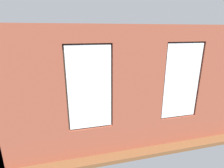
# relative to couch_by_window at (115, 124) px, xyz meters

# --- Properties ---
(ground_plane) EXTENTS (6.86, 6.30, 0.10)m
(ground_plane) POSITION_rel_couch_by_window_xyz_m (-0.36, -2.12, -0.38)
(ground_plane) COLOR brown
(brick_wall_with_windows) EXTENTS (6.26, 0.30, 3.02)m
(brick_wall_with_windows) POSITION_rel_couch_by_window_xyz_m (-0.36, 0.65, 1.15)
(brick_wall_with_windows) COLOR brown
(brick_wall_with_windows) RESTS_ON ground_plane
(white_wall_right) EXTENTS (0.10, 5.30, 3.02)m
(white_wall_right) POSITION_rel_couch_by_window_xyz_m (2.72, -1.92, 1.18)
(white_wall_right) COLOR white
(white_wall_right) RESTS_ON ground_plane
(couch_by_window) EXTENTS (1.95, 0.87, 0.80)m
(couch_by_window) POSITION_rel_couch_by_window_xyz_m (0.00, 0.00, 0.00)
(couch_by_window) COLOR black
(couch_by_window) RESTS_ON ground_plane
(couch_left) EXTENTS (0.97, 1.79, 0.80)m
(couch_left) POSITION_rel_couch_by_window_xyz_m (-2.79, -1.48, 0.00)
(couch_left) COLOR black
(couch_left) RESTS_ON ground_plane
(coffee_table) EXTENTS (1.58, 0.80, 0.42)m
(coffee_table) POSITION_rel_couch_by_window_xyz_m (-0.24, -2.21, 0.04)
(coffee_table) COLOR tan
(coffee_table) RESTS_ON ground_plane
(cup_ceramic) EXTENTS (0.08, 0.08, 0.10)m
(cup_ceramic) POSITION_rel_couch_by_window_xyz_m (-0.04, -2.31, 0.13)
(cup_ceramic) COLOR #33567F
(cup_ceramic) RESTS_ON coffee_table
(candle_jar) EXTENTS (0.08, 0.08, 0.12)m
(candle_jar) POSITION_rel_couch_by_window_xyz_m (-0.36, -2.09, 0.15)
(candle_jar) COLOR #B7333D
(candle_jar) RESTS_ON coffee_table
(table_plant_small) EXTENTS (0.12, 0.12, 0.20)m
(table_plant_small) POSITION_rel_couch_by_window_xyz_m (0.24, -2.09, 0.19)
(table_plant_small) COLOR #47423D
(table_plant_small) RESTS_ON coffee_table
(remote_black) EXTENTS (0.18, 0.10, 0.02)m
(remote_black) POSITION_rel_couch_by_window_xyz_m (-0.67, -2.35, 0.10)
(remote_black) COLOR black
(remote_black) RESTS_ON coffee_table
(remote_silver) EXTENTS (0.14, 0.17, 0.02)m
(remote_silver) POSITION_rel_couch_by_window_xyz_m (-0.24, -2.21, 0.10)
(remote_silver) COLOR #B2B2B7
(remote_silver) RESTS_ON coffee_table
(media_console) EXTENTS (1.20, 0.42, 0.51)m
(media_console) POSITION_rel_couch_by_window_xyz_m (2.42, -2.61, -0.08)
(media_console) COLOR black
(media_console) RESTS_ON ground_plane
(tv_flatscreen) EXTENTS (1.15, 0.20, 0.80)m
(tv_flatscreen) POSITION_rel_couch_by_window_xyz_m (2.42, -2.62, 0.58)
(tv_flatscreen) COLOR black
(tv_flatscreen) RESTS_ON media_console
(papasan_chair) EXTENTS (1.18, 1.18, 0.72)m
(papasan_chair) POSITION_rel_couch_by_window_xyz_m (0.52, -4.11, 0.13)
(papasan_chair) COLOR olive
(papasan_chair) RESTS_ON ground_plane
(potted_plant_corner_far_left) EXTENTS (0.95, 0.78, 1.34)m
(potted_plant_corner_far_left) POSITION_rel_couch_by_window_xyz_m (-2.94, 0.11, 0.37)
(potted_plant_corner_far_left) COLOR beige
(potted_plant_corner_far_left) RESTS_ON ground_plane
(potted_plant_by_left_couch) EXTENTS (0.34, 0.34, 0.58)m
(potted_plant_by_left_couch) POSITION_rel_couch_by_window_xyz_m (-2.39, -2.81, 0.05)
(potted_plant_by_left_couch) COLOR beige
(potted_plant_by_left_couch) RESTS_ON ground_plane
(potted_plant_near_tv) EXTENTS (0.97, 0.88, 1.34)m
(potted_plant_near_tv) POSITION_rel_couch_by_window_xyz_m (1.87, -1.56, 0.40)
(potted_plant_near_tv) COLOR #9E5638
(potted_plant_near_tv) RESTS_ON ground_plane
(potted_plant_mid_room_small) EXTENTS (0.42, 0.42, 0.61)m
(potted_plant_mid_room_small) POSITION_rel_couch_by_window_xyz_m (-1.12, -2.71, 0.06)
(potted_plant_mid_room_small) COLOR gray
(potted_plant_mid_room_small) RESTS_ON ground_plane
(potted_plant_corner_near_left) EXTENTS (0.73, 0.73, 1.00)m
(potted_plant_corner_near_left) POSITION_rel_couch_by_window_xyz_m (-2.94, -4.27, 0.36)
(potted_plant_corner_near_left) COLOR brown
(potted_plant_corner_near_left) RESTS_ON ground_plane
(potted_plant_between_couches) EXTENTS (0.77, 0.77, 1.08)m
(potted_plant_between_couches) POSITION_rel_couch_by_window_xyz_m (-1.43, -0.05, 0.40)
(potted_plant_between_couches) COLOR brown
(potted_plant_between_couches) RESTS_ON ground_plane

